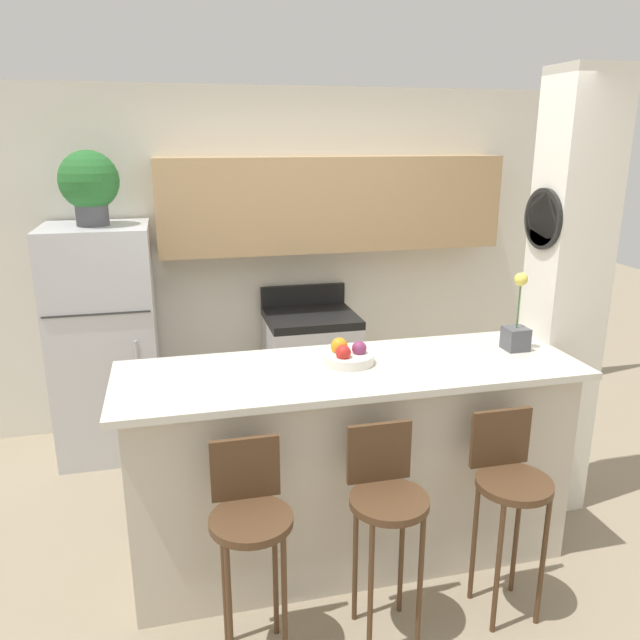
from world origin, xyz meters
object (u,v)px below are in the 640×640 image
(refrigerator, at_px, (105,342))
(bar_stool_right, at_px, (509,485))
(bar_stool_left, at_px, (250,522))
(fruit_bowl, at_px, (347,355))
(stove_range, at_px, (311,370))
(trash_bin, at_px, (195,429))
(bar_stool_mid, at_px, (386,502))
(orchid_vase, at_px, (516,329))
(potted_plant_on_fridge, at_px, (89,184))

(refrigerator, distance_m, bar_stool_right, 2.86)
(bar_stool_left, distance_m, fruit_bowl, 0.97)
(stove_range, bearing_deg, bar_stool_left, -109.29)
(refrigerator, distance_m, trash_bin, 0.87)
(bar_stool_mid, xyz_separation_m, orchid_vase, (0.93, 0.60, 0.54))
(stove_range, height_order, bar_stool_mid, stove_range)
(refrigerator, relative_size, potted_plant_on_fridge, 3.35)
(stove_range, relative_size, trash_bin, 2.82)
(trash_bin, bearing_deg, potted_plant_on_fridge, 158.55)
(trash_bin, bearing_deg, fruit_bowl, -59.49)
(bar_stool_left, relative_size, trash_bin, 2.59)
(bar_stool_mid, relative_size, bar_stool_right, 1.00)
(bar_stool_right, bearing_deg, bar_stool_mid, 180.00)
(refrigerator, xyz_separation_m, bar_stool_mid, (1.33, -2.11, -0.16))
(refrigerator, distance_m, orchid_vase, 2.75)
(fruit_bowl, bearing_deg, bar_stool_mid, -89.50)
(bar_stool_left, relative_size, bar_stool_mid, 1.00)
(refrigerator, relative_size, bar_stool_mid, 1.66)
(bar_stool_right, height_order, trash_bin, bar_stool_right)
(refrigerator, height_order, bar_stool_mid, refrigerator)
(potted_plant_on_fridge, bearing_deg, stove_range, 1.31)
(refrigerator, relative_size, orchid_vase, 3.84)
(refrigerator, height_order, stove_range, refrigerator)
(bar_stool_mid, distance_m, orchid_vase, 1.24)
(bar_stool_mid, height_order, fruit_bowl, fruit_bowl)
(orchid_vase, bearing_deg, fruit_bowl, 179.34)
(refrigerator, distance_m, stove_range, 1.52)
(fruit_bowl, bearing_deg, stove_range, 84.03)
(stove_range, bearing_deg, potted_plant_on_fridge, -178.69)
(bar_stool_mid, xyz_separation_m, potted_plant_on_fridge, (-1.33, 2.11, 1.24))
(potted_plant_on_fridge, xyz_separation_m, fruit_bowl, (1.32, -1.50, -0.77))
(orchid_vase, bearing_deg, potted_plant_on_fridge, 146.26)
(bar_stool_mid, bearing_deg, orchid_vase, 32.83)
(stove_range, distance_m, potted_plant_on_fridge, 2.06)
(trash_bin, bearing_deg, orchid_vase, -37.25)
(trash_bin, bearing_deg, bar_stool_right, -54.39)
(trash_bin, bearing_deg, stove_range, 15.75)
(bar_stool_right, distance_m, fruit_bowl, 0.98)
(bar_stool_mid, bearing_deg, bar_stool_right, 0.00)
(stove_range, bearing_deg, trash_bin, -164.25)
(bar_stool_right, relative_size, orchid_vase, 2.32)
(refrigerator, bearing_deg, stove_range, 1.32)
(bar_stool_left, bearing_deg, potted_plant_on_fridge, 109.03)
(potted_plant_on_fridge, distance_m, fruit_bowl, 2.14)
(bar_stool_mid, distance_m, trash_bin, 2.09)
(stove_range, relative_size, orchid_vase, 2.53)
(stove_range, xyz_separation_m, fruit_bowl, (-0.16, -1.53, 0.66))
(stove_range, distance_m, bar_stool_mid, 2.16)
(bar_stool_left, height_order, trash_bin, bar_stool_left)
(refrigerator, height_order, trash_bin, refrigerator)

